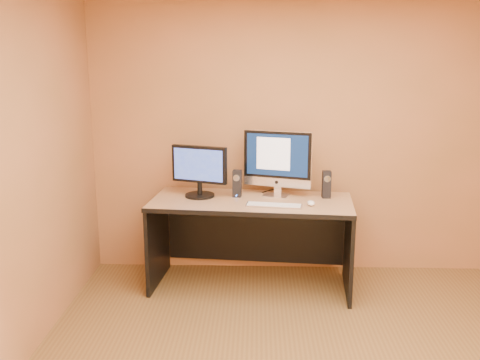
# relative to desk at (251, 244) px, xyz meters

# --- Properties ---
(walls) EXTENTS (4.00, 4.00, 2.60)m
(walls) POSITION_rel_desk_xyz_m (0.46, -1.51, 0.89)
(walls) COLOR #AB6B45
(walls) RESTS_ON ground
(desk) EXTENTS (1.84, 0.93, 0.82)m
(desk) POSITION_rel_desk_xyz_m (0.00, 0.00, 0.00)
(desk) COLOR #A77D53
(desk) RESTS_ON ground
(imac) EXTENTS (0.67, 0.41, 0.61)m
(imac) POSITION_rel_desk_xyz_m (0.23, 0.16, 0.72)
(imac) COLOR silver
(imac) RESTS_ON desk
(second_monitor) EXTENTS (0.59, 0.42, 0.47)m
(second_monitor) POSITION_rel_desk_xyz_m (-0.47, 0.11, 0.64)
(second_monitor) COLOR black
(second_monitor) RESTS_ON desk
(speaker_left) EXTENTS (0.08, 0.09, 0.24)m
(speaker_left) POSITION_rel_desk_xyz_m (-0.13, 0.12, 0.53)
(speaker_left) COLOR black
(speaker_left) RESTS_ON desk
(speaker_right) EXTENTS (0.08, 0.08, 0.24)m
(speaker_right) POSITION_rel_desk_xyz_m (0.68, 0.11, 0.53)
(speaker_right) COLOR black
(speaker_right) RESTS_ON desk
(keyboard) EXTENTS (0.49, 0.20, 0.02)m
(keyboard) POSITION_rel_desk_xyz_m (0.20, -0.19, 0.42)
(keyboard) COLOR #B4B3B8
(keyboard) RESTS_ON desk
(mouse) EXTENTS (0.06, 0.11, 0.04)m
(mouse) POSITION_rel_desk_xyz_m (0.51, -0.14, 0.43)
(mouse) COLOR white
(mouse) RESTS_ON desk
(cable_a) EXTENTS (0.08, 0.24, 0.01)m
(cable_a) POSITION_rel_desk_xyz_m (0.28, 0.24, 0.42)
(cable_a) COLOR black
(cable_a) RESTS_ON desk
(cable_b) EXTENTS (0.14, 0.15, 0.01)m
(cable_b) POSITION_rel_desk_xyz_m (0.16, 0.34, 0.42)
(cable_b) COLOR black
(cable_b) RESTS_ON desk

